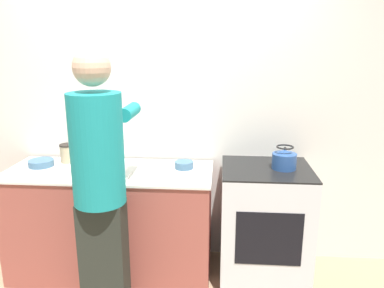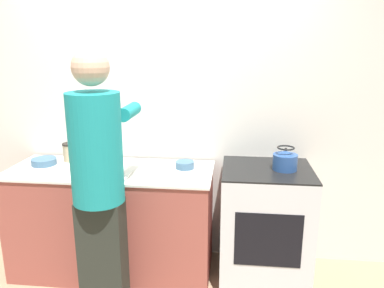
% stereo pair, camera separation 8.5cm
% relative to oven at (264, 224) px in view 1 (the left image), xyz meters
% --- Properties ---
extents(wall_back, '(8.00, 0.05, 2.60)m').
position_rel_oven_xyz_m(wall_back, '(-0.84, 0.37, 0.83)').
color(wall_back, silver).
rests_on(wall_back, ground_plane).
extents(counter, '(1.62, 0.64, 0.88)m').
position_rel_oven_xyz_m(counter, '(-1.22, 0.00, -0.03)').
color(counter, '#9E4C42').
rests_on(counter, ground_plane).
extents(oven, '(0.67, 0.61, 0.94)m').
position_rel_oven_xyz_m(oven, '(0.00, 0.00, 0.00)').
color(oven, silver).
rests_on(oven, ground_plane).
extents(person, '(0.38, 0.61, 1.82)m').
position_rel_oven_xyz_m(person, '(-1.12, -0.51, 0.53)').
color(person, '#272B24').
rests_on(person, ground_plane).
extents(cutting_board, '(0.30, 0.22, 0.02)m').
position_rel_oven_xyz_m(cutting_board, '(-1.17, -0.15, 0.43)').
color(cutting_board, silver).
rests_on(cutting_board, counter).
extents(knife, '(0.26, 0.10, 0.01)m').
position_rel_oven_xyz_m(knife, '(-1.20, -0.12, 0.44)').
color(knife, silver).
rests_on(knife, cutting_board).
extents(kettle, '(0.18, 0.18, 0.17)m').
position_rel_oven_xyz_m(kettle, '(0.12, -0.01, 0.54)').
color(kettle, '#284C8C').
rests_on(kettle, oven).
extents(bowl_prep, '(0.15, 0.15, 0.06)m').
position_rel_oven_xyz_m(bowl_prep, '(-0.64, 0.09, 0.44)').
color(bowl_prep, '#426684').
rests_on(bowl_prep, counter).
extents(bowl_mixing, '(0.20, 0.20, 0.05)m').
position_rel_oven_xyz_m(bowl_mixing, '(-1.80, 0.06, 0.44)').
color(bowl_mixing, '#426684').
rests_on(bowl_mixing, counter).
extents(canister_jar, '(0.13, 0.13, 0.15)m').
position_rel_oven_xyz_m(canister_jar, '(-1.62, 0.19, 0.49)').
color(canister_jar, tan).
rests_on(canister_jar, counter).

